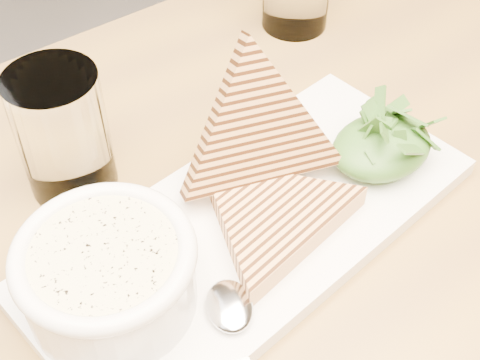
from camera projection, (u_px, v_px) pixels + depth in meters
table_top at (329, 280)px, 0.58m from camera, size 1.33×0.90×0.04m
table_leg_br at (419, 107)px, 1.29m from camera, size 0.06×0.06×0.69m
platter at (253, 226)px, 0.58m from camera, size 0.43×0.24×0.02m
soup_bowl at (110, 280)px, 0.50m from camera, size 0.13×0.13×0.05m
soup at (104, 256)px, 0.48m from camera, size 0.11×0.11×0.01m
bowl_rim at (103, 254)px, 0.48m from camera, size 0.14×0.14×0.01m
sandwich_flat at (272, 217)px, 0.56m from camera, size 0.20×0.20×0.02m
sandwich_lean at (258, 132)px, 0.57m from camera, size 0.21×0.20×0.20m
salad_base at (381, 146)px, 0.61m from camera, size 0.10×0.08×0.04m
arugula_pile at (383, 140)px, 0.60m from camera, size 0.11×0.10×0.05m
spoon_bowl at (229, 306)px, 0.51m from camera, size 0.05×0.06×0.01m
glass_near at (63, 134)px, 0.58m from camera, size 0.08×0.08×0.12m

